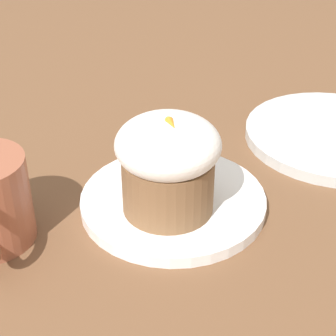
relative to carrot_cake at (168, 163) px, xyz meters
name	(u,v)px	position (x,y,z in m)	size (l,w,h in m)	color
ground_plane	(173,206)	(-0.02, 0.01, -0.07)	(4.00, 4.00, 0.00)	brown
dessert_plate	(173,201)	(-0.02, 0.01, -0.06)	(0.20, 0.20, 0.01)	white
carrot_cake	(168,163)	(0.00, 0.00, 0.00)	(0.11, 0.11, 0.11)	brown
spoon	(158,194)	(-0.02, 0.00, -0.05)	(0.12, 0.09, 0.01)	#B7B7BC
side_plate	(334,135)	(-0.08, 0.26, -0.06)	(0.23, 0.23, 0.01)	silver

